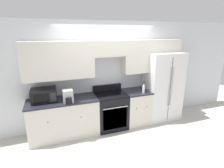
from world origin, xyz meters
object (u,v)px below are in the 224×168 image
oven_range (111,110)px  refrigerator (162,86)px  microwave (44,95)px  bottle (144,89)px

oven_range → refrigerator: refrigerator is taller
refrigerator → oven_range: bearing=-178.6°
oven_range → refrigerator: size_ratio=0.57×
refrigerator → microwave: size_ratio=3.50×
refrigerator → bottle: (-0.71, -0.25, 0.08)m
refrigerator → microwave: (-3.00, 0.02, 0.11)m
refrigerator → microwave: 3.00m
oven_range → microwave: (-1.51, 0.06, 0.58)m
bottle → oven_range: bearing=165.0°
microwave → bottle: size_ratio=2.01×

